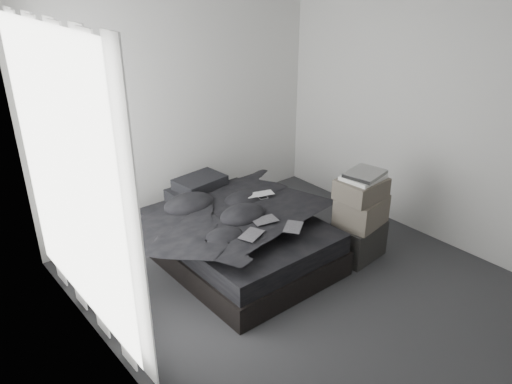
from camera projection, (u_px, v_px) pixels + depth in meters
floor at (310, 291)px, 4.75m from camera, size 3.60×4.20×0.01m
wall_back at (183, 111)px, 5.66m from camera, size 3.60×0.01×2.60m
wall_left at (118, 231)px, 3.15m from camera, size 0.01×4.20×2.60m
wall_right at (436, 123)px, 5.24m from camera, size 0.01×4.20×2.60m
window_left at (67, 179)px, 3.77m from camera, size 0.02×2.00×2.30m
curtain_left at (75, 186)px, 3.83m from camera, size 0.06×2.12×2.48m
bed at (239, 249)px, 5.18m from camera, size 1.42×1.87×0.25m
mattress at (238, 230)px, 5.09m from camera, size 1.37×1.82×0.20m
duvet at (241, 214)px, 4.97m from camera, size 1.38×1.60×0.22m
pillow_lower at (195, 194)px, 5.50m from camera, size 0.56×0.38×0.13m
pillow_upper at (200, 182)px, 5.47m from camera, size 0.56×0.41×0.12m
laptop at (261, 191)px, 5.18m from camera, size 0.34×0.28×0.02m
comic_a at (252, 228)px, 4.47m from camera, size 0.28×0.23×0.01m
comic_b at (265, 213)px, 4.72m from camera, size 0.26×0.20×0.01m
comic_c at (294, 219)px, 4.60m from camera, size 0.28×0.26×0.01m
side_stand at (103, 270)px, 4.43m from camera, size 0.43×0.43×0.72m
papers at (99, 234)px, 4.27m from camera, size 0.32×0.27×0.01m
floor_books at (110, 299)px, 4.53m from camera, size 0.14×0.18×0.12m
box_lower at (357, 239)px, 5.24m from camera, size 0.56×0.45×0.39m
box_mid at (361, 211)px, 5.09m from camera, size 0.54×0.46×0.30m
box_upper at (361, 189)px, 4.98m from camera, size 0.48×0.39×0.20m
art_book_white at (363, 177)px, 4.93m from camera, size 0.42×0.35×0.04m
art_book_snake at (365, 174)px, 4.92m from camera, size 0.44×0.37×0.04m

